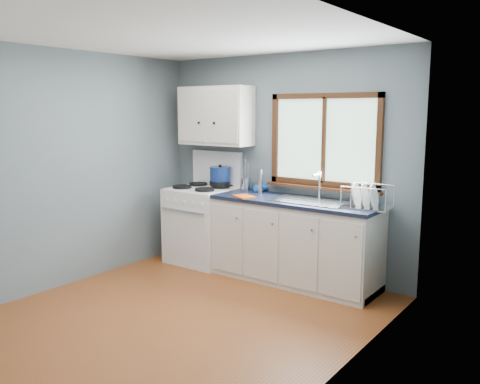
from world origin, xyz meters
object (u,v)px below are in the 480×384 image
Objects in this scene: base_cabinets at (295,245)px; thermos at (260,181)px; utensil_crock at (246,184)px; stockpot at (220,176)px; sink at (310,207)px; dish_rack at (366,201)px; gas_range at (202,223)px; skillet at (220,183)px.

thermos is (-0.57, 0.16, 0.65)m from base_cabinets.
stockpot is at bearing -171.00° from utensil_crock.
sink is 1.35m from stockpot.
dish_rack is at bearing -5.94° from thermos.
gas_range is 2.76× the size of dish_rack.
base_cabinets is 4.94× the size of utensil_crock.
utensil_crock is 0.23m from thermos.
dish_rack is at bearing 11.51° from skillet.
dish_rack reaches higher than skillet.
stockpot is at bearing -177.79° from thermos.
skillet is 0.57m from thermos.
skillet is (-1.13, 0.12, 0.58)m from base_cabinets.
stockpot is (0.16, 0.16, 0.58)m from gas_range.
base_cabinets is 2.20× the size of sink.
utensil_crock is (0.34, 0.08, 0.01)m from skillet.
stockpot is 0.56× the size of dish_rack.
sink reaches higher than stockpot.
dish_rack is (0.79, 0.02, 0.57)m from base_cabinets.
base_cabinets is at bearing -15.67° from thermos.
sink is at bearing 175.29° from dish_rack.
gas_range reaches higher than thermos.
thermos is (0.57, 0.02, -0.02)m from stockpot.
gas_range is 3.63× the size of utensil_crock.
sink is (1.49, 0.02, 0.37)m from gas_range.
skillet is 0.81× the size of dish_rack.
base_cabinets is 0.48m from sink.
thermos reaches higher than dish_rack.
utensil_crock is at bearing 167.25° from dish_rack.
skillet is 0.35m from utensil_crock.
utensil_crock is at bearing 22.33° from gas_range.
dish_rack is (0.61, 0.02, 0.12)m from sink.
utensil_crock reaches higher than stockpot.
thermos reaches higher than base_cabinets.
utensil_crock is 1.59m from dish_rack.
gas_range reaches higher than utensil_crock.
gas_range is 0.74× the size of base_cabinets.
base_cabinets is at bearing 179.87° from sink.
gas_range is 0.94m from thermos.
skillet is (0.18, 0.13, 0.49)m from gas_range.
sink reaches higher than base_cabinets.
thermos is 1.37m from dish_rack.
skillet is at bearing -167.11° from utensil_crock.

